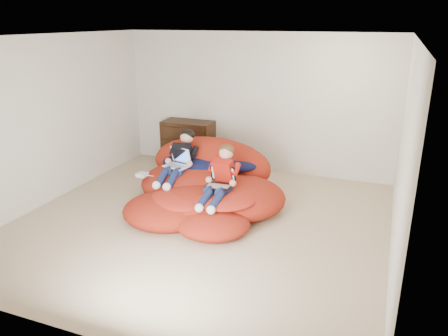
{
  "coord_description": "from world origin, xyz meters",
  "views": [
    {
      "loc": [
        2.31,
        -5.05,
        2.71
      ],
      "look_at": [
        0.2,
        0.4,
        0.7
      ],
      "focal_mm": 35.0,
      "sensor_mm": 36.0,
      "label": 1
    }
  ],
  "objects_px": {
    "older_boy": "(180,157)",
    "younger_boy": "(221,175)",
    "laptop_white": "(178,161)",
    "dresser": "(188,143)",
    "beanbag_pile": "(206,186)",
    "laptop_black": "(221,180)"
  },
  "relations": [
    {
      "from": "older_boy",
      "to": "younger_boy",
      "type": "xyz_separation_m",
      "value": [
        0.85,
        -0.44,
        -0.04
      ]
    },
    {
      "from": "older_boy",
      "to": "laptop_white",
      "type": "bearing_deg",
      "value": -90.0
    },
    {
      "from": "younger_boy",
      "to": "laptop_white",
      "type": "height_order",
      "value": "younger_boy"
    },
    {
      "from": "dresser",
      "to": "laptop_white",
      "type": "distance_m",
      "value": 1.73
    },
    {
      "from": "older_boy",
      "to": "laptop_white",
      "type": "relative_size",
      "value": 2.56
    },
    {
      "from": "beanbag_pile",
      "to": "younger_boy",
      "type": "relative_size",
      "value": 2.59
    },
    {
      "from": "younger_boy",
      "to": "laptop_black",
      "type": "distance_m",
      "value": 0.07
    },
    {
      "from": "beanbag_pile",
      "to": "younger_boy",
      "type": "height_order",
      "value": "younger_boy"
    },
    {
      "from": "dresser",
      "to": "beanbag_pile",
      "type": "height_order",
      "value": "dresser"
    },
    {
      "from": "beanbag_pile",
      "to": "laptop_white",
      "type": "distance_m",
      "value": 0.56
    },
    {
      "from": "dresser",
      "to": "laptop_white",
      "type": "relative_size",
      "value": 2.34
    },
    {
      "from": "older_boy",
      "to": "laptop_black",
      "type": "distance_m",
      "value": 0.97
    },
    {
      "from": "laptop_white",
      "to": "laptop_black",
      "type": "bearing_deg",
      "value": -24.41
    },
    {
      "from": "dresser",
      "to": "beanbag_pile",
      "type": "distance_m",
      "value": 1.87
    },
    {
      "from": "beanbag_pile",
      "to": "younger_boy",
      "type": "xyz_separation_m",
      "value": [
        0.43,
        -0.43,
        0.37
      ]
    },
    {
      "from": "younger_boy",
      "to": "laptop_white",
      "type": "relative_size",
      "value": 2.3
    },
    {
      "from": "beanbag_pile",
      "to": "laptop_white",
      "type": "relative_size",
      "value": 5.96
    },
    {
      "from": "beanbag_pile",
      "to": "laptop_white",
      "type": "height_order",
      "value": "beanbag_pile"
    },
    {
      "from": "beanbag_pile",
      "to": "older_boy",
      "type": "relative_size",
      "value": 2.33
    },
    {
      "from": "younger_boy",
      "to": "older_boy",
      "type": "bearing_deg",
      "value": 152.91
    },
    {
      "from": "dresser",
      "to": "laptop_black",
      "type": "height_order",
      "value": "dresser"
    },
    {
      "from": "dresser",
      "to": "beanbag_pile",
      "type": "bearing_deg",
      "value": -56.26
    }
  ]
}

